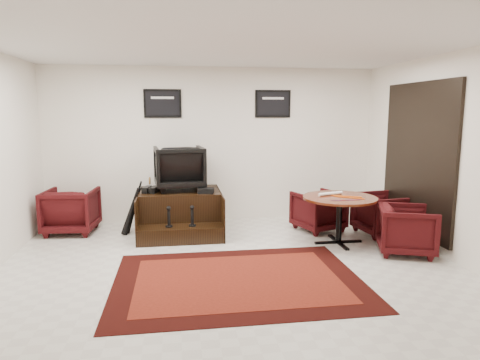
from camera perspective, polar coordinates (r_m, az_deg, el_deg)
name	(u,v)px	position (r m, az deg, el deg)	size (l,w,h in m)	color
ground	(231,266)	(5.73, -1.22, -11.40)	(6.00, 6.00, 0.00)	silver
room_shell	(261,129)	(5.56, 2.76, 6.80)	(6.02, 5.02, 2.81)	white
area_rug	(238,280)	(5.27, -0.25, -13.21)	(2.95, 2.21, 0.01)	black
shine_podium	(180,213)	(7.29, -7.96, -4.37)	(1.35, 1.39, 0.69)	black
shine_chair	(179,166)	(7.29, -8.11, 1.91)	(0.80, 0.75, 0.83)	black
shoes_pair	(150,190)	(7.16, -11.85, -1.27)	(0.28, 0.31, 0.10)	black
polish_kit	(206,191)	(6.97, -4.58, -1.42)	(0.25, 0.17, 0.09)	black
umbrella_black	(131,211)	(7.23, -14.34, -3.98)	(0.30, 0.11, 0.81)	black
umbrella_hooked	(134,206)	(7.32, -13.99, -3.43)	(0.34, 0.13, 0.91)	black
armchair_side	(71,208)	(7.68, -21.60, -3.55)	(0.80, 0.75, 0.82)	black
meeting_table	(340,203)	(6.69, 13.15, -2.95)	(1.11, 1.11, 0.73)	#441609
table_chair_back	(318,209)	(7.42, 10.40, -3.79)	(0.72, 0.67, 0.74)	black
table_chair_window	(382,212)	(7.44, 18.39, -4.03)	(0.73, 0.69, 0.76)	black
table_chair_corner	(407,228)	(6.55, 21.35, -5.92)	(0.74, 0.69, 0.76)	black
paper_roll	(330,194)	(6.76, 11.97, -1.79)	(0.05, 0.05, 0.42)	white
table_clutter	(347,198)	(6.61, 14.13, -2.29)	(0.55, 0.39, 0.01)	orange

